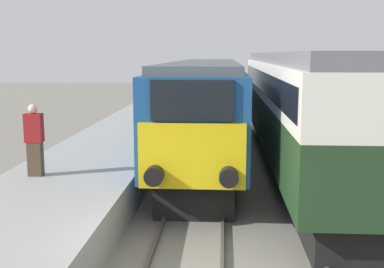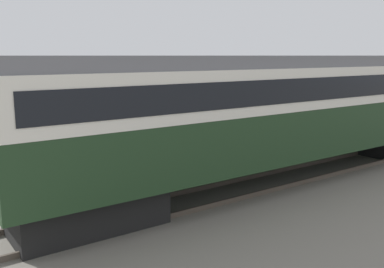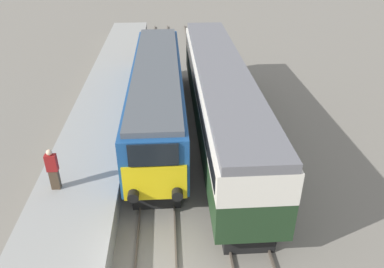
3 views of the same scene
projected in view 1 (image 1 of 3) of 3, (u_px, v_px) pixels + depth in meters
The scene contains 6 objects.
platform_left at pixel (106, 160), 16.48m from camera, with size 3.50×50.00×1.00m.
rails_near_track at pixel (197, 200), 13.39m from camera, with size 1.51×60.00×0.14m.
rails_far_track at pixel (321, 203), 13.17m from camera, with size 1.50×60.00×0.14m.
locomotive at pixel (205, 104), 18.80m from camera, with size 2.70×16.31×3.81m.
passenger_carriage at pixel (298, 98), 17.32m from camera, with size 2.75×18.50×4.15m.
person_on_platform at pixel (34, 140), 12.24m from camera, with size 0.44×0.26×1.85m.
Camera 1 is at (0.70, -7.88, 4.09)m, focal length 45.00 mm.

